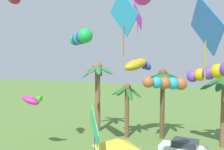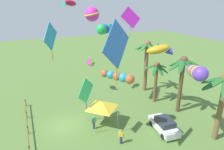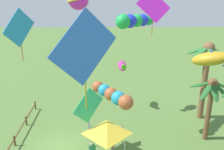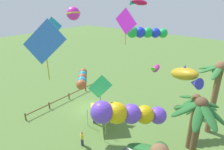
{
  "view_description": "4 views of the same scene",
  "coord_description": "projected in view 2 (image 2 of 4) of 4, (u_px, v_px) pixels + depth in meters",
  "views": [
    {
      "loc": [
        7.49,
        -12.16,
        8.67
      ],
      "look_at": [
        0.36,
        5.37,
        7.17
      ],
      "focal_mm": 40.79,
      "sensor_mm": 36.0,
      "label": 1
    },
    {
      "loc": [
        19.58,
        -2.88,
        13.11
      ],
      "look_at": [
        1.55,
        5.12,
        5.85
      ],
      "focal_mm": 32.12,
      "sensor_mm": 36.0,
      "label": 2
    },
    {
      "loc": [
        18.08,
        4.12,
        13.05
      ],
      "look_at": [
        -0.12,
        4.44,
        6.35
      ],
      "focal_mm": 40.69,
      "sensor_mm": 36.0,
      "label": 3
    },
    {
      "loc": [
        15.31,
        16.12,
        13.38
      ],
      "look_at": [
        0.27,
        4.31,
        5.81
      ],
      "focal_mm": 31.19,
      "sensor_mm": 36.0,
      "label": 4
    }
  ],
  "objects": [
    {
      "name": "ground_plane",
      "position": [
        65.0,
        126.0,
        22.42
      ],
      "size": [
        120.0,
        120.0,
        0.0
      ],
      "primitive_type": "plane",
      "color": "#567A38"
    },
    {
      "name": "palm_tree_0",
      "position": [
        183.0,
        70.0,
        23.58
      ],
      "size": [
        4.09,
        3.84,
        7.22
      ],
      "color": "brown",
      "rests_on": "ground"
    },
    {
      "name": "palm_tree_1",
      "position": [
        147.0,
        55.0,
        29.61
      ],
      "size": [
        3.93,
        3.84,
        7.87
      ],
      "color": "brown",
      "rests_on": "ground"
    },
    {
      "name": "palm_tree_3",
      "position": [
        156.0,
        73.0,
        26.58
      ],
      "size": [
        3.37,
        3.59,
        5.71
      ],
      "color": "brown",
      "rests_on": "ground"
    },
    {
      "name": "rail_fence",
      "position": [
        28.0,
        129.0,
        20.92
      ],
      "size": [
        13.21,
        0.12,
        0.95
      ],
      "color": "brown",
      "rests_on": "ground"
    },
    {
      "name": "parked_car_0",
      "position": [
        164.0,
        125.0,
        21.31
      ],
      "size": [
        4.07,
        2.12,
        1.51
      ],
      "color": "silver",
      "rests_on": "ground"
    },
    {
      "name": "spectator_0",
      "position": [
        94.0,
        122.0,
        21.69
      ],
      "size": [
        0.27,
        0.55,
        1.59
      ],
      "color": "#2D3351",
      "rests_on": "ground"
    },
    {
      "name": "spectator_1",
      "position": [
        121.0,
        136.0,
        19.41
      ],
      "size": [
        0.39,
        0.49,
        1.59
      ],
      "color": "#2D3351",
      "rests_on": "ground"
    },
    {
      "name": "spectator_2",
      "position": [
        105.0,
        115.0,
        23.01
      ],
      "size": [
        0.39,
        0.49,
        1.59
      ],
      "color": "gray",
      "rests_on": "ground"
    },
    {
      "name": "festival_tent",
      "position": [
        102.0,
        105.0,
        21.96
      ],
      "size": [
        2.86,
        2.86,
        2.85
      ],
      "color": "#9E9EA3",
      "rests_on": "ground"
    },
    {
      "name": "kite_diamond_0",
      "position": [
        86.0,
        91.0,
        21.83
      ],
      "size": [
        1.75,
        2.3,
        3.96
      ],
      "color": "#32C87C"
    },
    {
      "name": "kite_fish_1",
      "position": [
        159.0,
        50.0,
        23.94
      ],
      "size": [
        2.67,
        3.39,
        1.68
      ],
      "color": "gold"
    },
    {
      "name": "kite_fish_2",
      "position": [
        70.0,
        3.0,
        24.77
      ],
      "size": [
        1.93,
        2.26,
        1.01
      ],
      "color": "#C31445"
    },
    {
      "name": "kite_fish_3",
      "position": [
        91.0,
        62.0,
        29.29
      ],
      "size": [
        2.11,
        1.05,
        1.13
      ],
      "color": "#C52892"
    },
    {
      "name": "kite_tube_4",
      "position": [
        196.0,
        72.0,
        17.91
      ],
      "size": [
        4.0,
        3.24,
        2.01
      ],
      "color": "#663DCD"
    },
    {
      "name": "kite_diamond_5",
      "position": [
        116.0,
        45.0,
        14.08
      ],
      "size": [
        1.93,
        2.96,
        4.81
      ],
      "color": "blue"
    },
    {
      "name": "kite_diamond_6",
      "position": [
        51.0,
        37.0,
        15.42
      ],
      "size": [
        1.83,
        1.29,
        3.08
      ],
      "color": "#2590BF"
    },
    {
      "name": "kite_tube_7",
      "position": [
        119.0,
        77.0,
        17.79
      ],
      "size": [
        2.59,
        2.41,
        0.99
      ],
      "color": "#B3582E"
    },
    {
      "name": "kite_ball_8",
      "position": [
        92.0,
        14.0,
        16.22
      ],
      "size": [
        1.64,
        1.64,
        1.16
      ],
      "color": "#EB2ABE"
    },
    {
      "name": "kite_diamond_9",
      "position": [
        131.0,
        18.0,
        19.49
      ],
      "size": [
        0.52,
        2.15,
        2.96
      ],
      "color": "#D524D8"
    },
    {
      "name": "kite_tube_10",
      "position": [
        106.0,
        29.0,
        23.77
      ],
      "size": [
        3.31,
        3.42,
        1.23
      ],
      "color": "green"
    }
  ]
}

